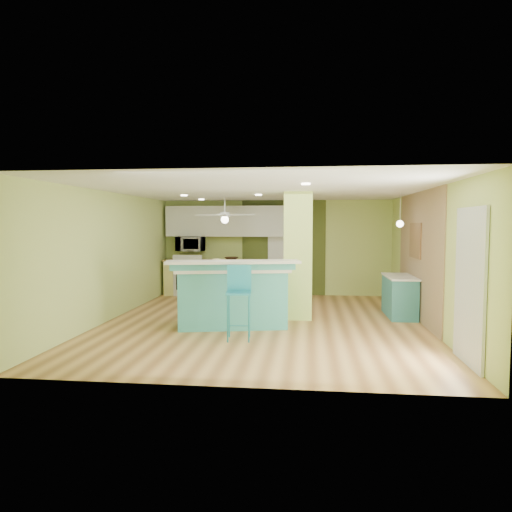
# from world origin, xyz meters

# --- Properties ---
(floor) EXTENTS (6.00, 7.00, 0.01)m
(floor) POSITION_xyz_m (0.00, 0.00, -0.01)
(floor) COLOR #905F32
(floor) RESTS_ON ground
(ceiling) EXTENTS (6.00, 7.00, 0.01)m
(ceiling) POSITION_xyz_m (0.00, 0.00, 2.50)
(ceiling) COLOR white
(ceiling) RESTS_ON wall_back
(wall_back) EXTENTS (6.00, 0.01, 2.50)m
(wall_back) POSITION_xyz_m (0.00, 3.50, 1.25)
(wall_back) COLOR #BACE6E
(wall_back) RESTS_ON floor
(wall_front) EXTENTS (6.00, 0.01, 2.50)m
(wall_front) POSITION_xyz_m (0.00, -3.50, 1.25)
(wall_front) COLOR #BACE6E
(wall_front) RESTS_ON floor
(wall_left) EXTENTS (0.01, 7.00, 2.50)m
(wall_left) POSITION_xyz_m (-3.00, 0.00, 1.25)
(wall_left) COLOR #BACE6E
(wall_left) RESTS_ON floor
(wall_right) EXTENTS (0.01, 7.00, 2.50)m
(wall_right) POSITION_xyz_m (3.00, 0.00, 1.25)
(wall_right) COLOR #BACE6E
(wall_right) RESTS_ON floor
(wood_panel) EXTENTS (0.02, 3.40, 2.50)m
(wood_panel) POSITION_xyz_m (2.99, 0.60, 1.25)
(wood_panel) COLOR #8A6B4F
(wood_panel) RESTS_ON floor
(olive_accent) EXTENTS (2.20, 0.02, 2.50)m
(olive_accent) POSITION_xyz_m (0.20, 3.49, 1.25)
(olive_accent) COLOR #465120
(olive_accent) RESTS_ON floor
(interior_door) EXTENTS (0.82, 0.05, 2.00)m
(interior_door) POSITION_xyz_m (0.20, 3.46, 1.00)
(interior_door) COLOR white
(interior_door) RESTS_ON floor
(french_door) EXTENTS (0.04, 1.08, 2.10)m
(french_door) POSITION_xyz_m (2.97, -2.30, 1.05)
(french_door) COLOR silver
(french_door) RESTS_ON floor
(column) EXTENTS (0.55, 0.55, 2.50)m
(column) POSITION_xyz_m (0.65, 0.50, 1.25)
(column) COLOR #C5E46A
(column) RESTS_ON floor
(kitchen_run) EXTENTS (3.25, 0.63, 0.94)m
(kitchen_run) POSITION_xyz_m (-1.30, 3.20, 0.47)
(kitchen_run) COLOR #E9E57A
(kitchen_run) RESTS_ON floor
(stove) EXTENTS (0.76, 0.66, 1.08)m
(stove) POSITION_xyz_m (-2.25, 3.19, 0.46)
(stove) COLOR silver
(stove) RESTS_ON floor
(upper_cabinets) EXTENTS (3.20, 0.34, 0.80)m
(upper_cabinets) POSITION_xyz_m (-1.30, 3.32, 1.95)
(upper_cabinets) COLOR silver
(upper_cabinets) RESTS_ON wall_back
(microwave) EXTENTS (0.70, 0.48, 0.39)m
(microwave) POSITION_xyz_m (-2.25, 3.20, 1.35)
(microwave) COLOR white
(microwave) RESTS_ON wall_back
(ceiling_fan) EXTENTS (1.41, 1.41, 0.61)m
(ceiling_fan) POSITION_xyz_m (-1.10, 2.00, 2.08)
(ceiling_fan) COLOR white
(ceiling_fan) RESTS_ON ceiling
(pendant_lamp) EXTENTS (0.14, 0.14, 0.69)m
(pendant_lamp) POSITION_xyz_m (2.65, 0.75, 1.88)
(pendant_lamp) COLOR white
(pendant_lamp) RESTS_ON ceiling
(wall_decor) EXTENTS (0.03, 0.90, 0.70)m
(wall_decor) POSITION_xyz_m (2.96, 0.80, 1.55)
(wall_decor) COLOR brown
(wall_decor) RESTS_ON wood_panel
(peninsula) EXTENTS (2.39, 1.65, 1.24)m
(peninsula) POSITION_xyz_m (-0.54, -0.34, 0.57)
(peninsula) COLOR teal
(peninsula) RESTS_ON floor
(bar_stool) EXTENTS (0.43, 0.43, 1.20)m
(bar_stool) POSITION_xyz_m (-0.27, -1.28, 0.80)
(bar_stool) COLOR teal
(bar_stool) RESTS_ON floor
(side_counter) EXTENTS (0.55, 1.28, 0.83)m
(side_counter) POSITION_xyz_m (2.70, 0.90, 0.42)
(side_counter) COLOR teal
(side_counter) RESTS_ON floor
(fruit_bowl) EXTENTS (0.42, 0.42, 0.08)m
(fruit_bowl) POSITION_xyz_m (-1.13, 3.11, 0.98)
(fruit_bowl) COLOR #392417
(fruit_bowl) RESTS_ON kitchen_run
(canister) EXTENTS (0.14, 0.14, 0.16)m
(canister) POSITION_xyz_m (-0.81, -0.41, 1.16)
(canister) COLOR yellow
(canister) RESTS_ON peninsula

